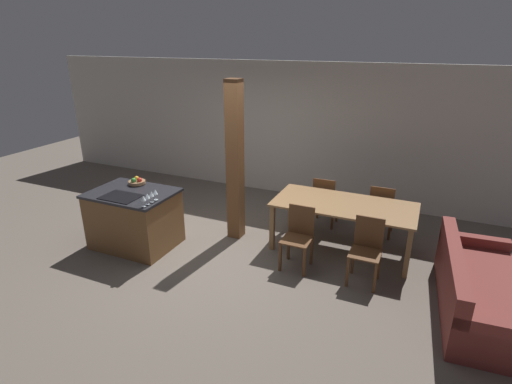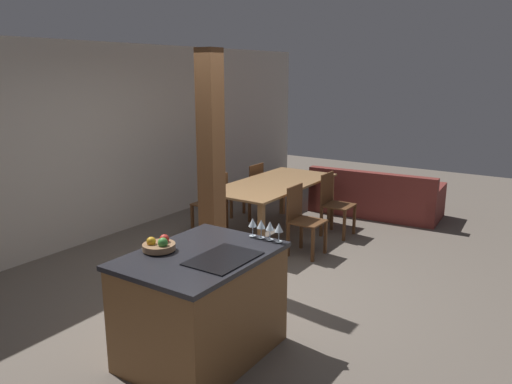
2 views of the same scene
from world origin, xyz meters
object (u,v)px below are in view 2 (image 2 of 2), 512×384
object	(u,v)px
wine_glass_middle	(270,226)
dining_chair_near_right	(334,203)
dining_chair_near_left	(302,219)
dining_chair_far_left	(213,202)
dining_table	(274,188)
wine_glass_far	(261,225)
couch	(375,199)
fruit_bowl	(159,245)
dining_chair_far_right	(250,190)
wine_glass_end	(253,223)
timber_post	(211,168)
kitchen_island	(202,305)
wine_glass_near	(279,228)

from	to	relation	value
wine_glass_middle	dining_chair_near_right	xyz separation A→B (m)	(2.94, 0.75, -0.56)
dining_chair_near_left	dining_chair_far_left	world-z (taller)	same
dining_table	dining_chair_near_left	world-z (taller)	dining_chair_near_left
wine_glass_far	dining_chair_far_left	size ratio (longest dim) A/B	0.18
couch	dining_chair_far_left	bearing A→B (deg)	51.78
fruit_bowl	dining_table	distance (m)	3.29
dining_table	dining_chair_far_right	bearing A→B (deg)	56.87
couch	wine_glass_end	bearing A→B (deg)	92.20
dining_chair_near_left	timber_post	size ratio (longest dim) A/B	0.35
dining_table	kitchen_island	bearing A→B (deg)	-158.82
wine_glass_far	dining_chair_far_right	xyz separation A→B (m)	(2.94, 2.12, -0.56)
wine_glass_near	wine_glass_middle	xyz separation A→B (m)	(0.00, 0.09, 0.00)
dining_chair_near_right	dining_table	bearing A→B (deg)	123.13
wine_glass_end	dining_chair_near_right	world-z (taller)	wine_glass_end
kitchen_island	fruit_bowl	size ratio (longest dim) A/B	4.79
kitchen_island	timber_post	world-z (taller)	timber_post
kitchen_island	timber_post	size ratio (longest dim) A/B	0.50
timber_post	couch	bearing A→B (deg)	-9.73
wine_glass_middle	dining_chair_far_left	bearing A→B (deg)	47.93
dining_chair_far_left	couch	size ratio (longest dim) A/B	0.42
dining_chair_near_right	dining_chair_far_left	xyz separation A→B (m)	(-0.95, 1.45, 0.00)
wine_glass_middle	dining_table	xyz separation A→B (m)	(2.47, 1.48, -0.35)
dining_table	timber_post	bearing A→B (deg)	-171.86
dining_table	dining_chair_far_right	distance (m)	0.89
wine_glass_end	dining_chair_far_right	xyz separation A→B (m)	(2.94, 2.03, -0.56)
wine_glass_middle	dining_chair_near_left	xyz separation A→B (m)	(1.99, 0.75, -0.56)
kitchen_island	couch	world-z (taller)	kitchen_island
fruit_bowl	wine_glass_end	bearing A→B (deg)	-31.92
couch	timber_post	bearing A→B (deg)	76.47
kitchen_island	wine_glass_far	bearing A→B (deg)	-21.29
wine_glass_end	dining_table	world-z (taller)	wine_glass_end
fruit_bowl	wine_glass_near	distance (m)	1.00
kitchen_island	dining_table	world-z (taller)	kitchen_island
kitchen_island	wine_glass_middle	xyz separation A→B (m)	(0.56, -0.31, 0.58)
couch	kitchen_island	bearing A→B (deg)	89.99
wine_glass_middle	dining_chair_near_left	bearing A→B (deg)	20.69
kitchen_island	wine_glass_near	size ratio (longest dim) A/B	7.80
timber_post	dining_chair_near_left	bearing A→B (deg)	-21.38
fruit_bowl	dining_chair_far_left	xyz separation A→B (m)	(2.69, 1.59, -0.48)
dining_chair_near_right	dining_chair_far_right	distance (m)	1.45
kitchen_island	wine_glass_far	world-z (taller)	wine_glass_far
wine_glass_far	wine_glass_end	distance (m)	0.09
wine_glass_end	dining_chair_far_right	distance (m)	3.62
dining_chair_far_left	timber_post	world-z (taller)	timber_post
dining_table	dining_chair_near_right	world-z (taller)	dining_chair_near_right
wine_glass_middle	timber_post	world-z (taller)	timber_post
couch	wine_glass_near	bearing A→B (deg)	95.68
dining_chair_near_right	wine_glass_middle	bearing A→B (deg)	-165.66
dining_chair_far_right	couch	bearing A→B (deg)	130.63
dining_chair_far_left	timber_post	xyz separation A→B (m)	(-1.23, -0.97, 0.80)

